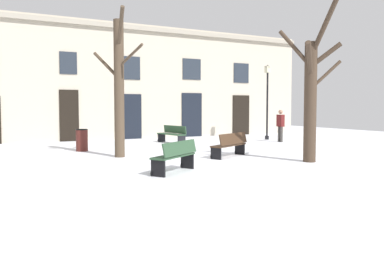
% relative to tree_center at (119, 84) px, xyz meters
% --- Properties ---
extents(ground_plane, '(35.93, 35.93, 0.00)m').
position_rel_tree_center_xyz_m(ground_plane, '(2.82, -1.89, -2.57)').
color(ground_plane, white).
extents(building_facade, '(22.45, 0.60, 6.35)m').
position_rel_tree_center_xyz_m(building_facade, '(2.83, 7.40, 0.66)').
color(building_facade, '#BCB29E').
rests_on(building_facade, ground).
extents(tree_center, '(1.96, 2.38, 5.02)m').
position_rel_tree_center_xyz_m(tree_center, '(0.00, 0.00, 0.00)').
color(tree_center, '#4C3D2D').
rests_on(tree_center, ground).
extents(tree_near_facade, '(1.82, 1.75, 5.02)m').
position_rel_tree_center_xyz_m(tree_near_facade, '(5.15, -3.94, -0.33)').
color(tree_near_facade, '#423326').
rests_on(tree_near_facade, ground).
extents(streetlamp, '(0.30, 0.30, 4.04)m').
position_rel_tree_center_xyz_m(streetlamp, '(9.18, 3.54, -0.10)').
color(streetlamp, black).
rests_on(streetlamp, ground).
extents(litter_bin, '(0.49, 0.49, 0.89)m').
position_rel_tree_center_xyz_m(litter_bin, '(-0.87, 2.42, -2.12)').
color(litter_bin, '#4C1E19').
rests_on(litter_bin, ground).
extents(bench_near_center_tree, '(1.61, 1.32, 0.87)m').
position_rel_tree_center_xyz_m(bench_near_center_tree, '(0.45, -3.81, -2.12)').
color(bench_near_center_tree, '#2D4C33').
rests_on(bench_near_center_tree, ground).
extents(bench_back_to_back_right, '(1.81, 1.26, 0.86)m').
position_rel_tree_center_xyz_m(bench_back_to_back_right, '(3.49, -1.74, -2.12)').
color(bench_back_to_back_right, '#3D2819').
rests_on(bench_back_to_back_right, ground).
extents(bench_near_lamp, '(0.86, 1.91, 0.86)m').
position_rel_tree_center_xyz_m(bench_near_lamp, '(3.75, 3.99, -2.12)').
color(bench_near_lamp, '#2D4C33').
rests_on(bench_near_lamp, ground).
extents(person_strolling, '(0.22, 0.38, 1.63)m').
position_rel_tree_center_xyz_m(person_strolling, '(8.88, 2.07, -1.67)').
color(person_strolling, '#403D3A').
rests_on(person_strolling, ground).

